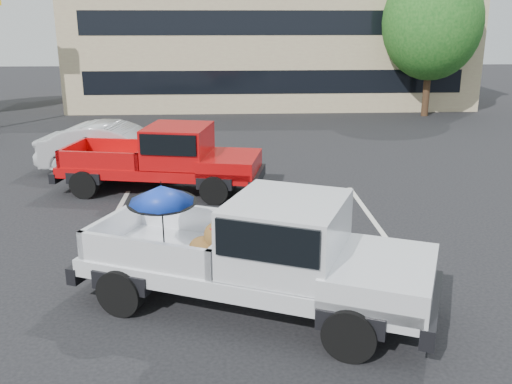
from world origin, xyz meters
TOP-DOWN VIEW (x-y plane):
  - ground at (0.00, 0.00)m, footprint 90.00×90.00m
  - stripe_left at (-3.00, 2.00)m, footprint 0.12×5.00m
  - stripe_right at (3.00, 2.00)m, footprint 0.12×5.00m
  - motel_building at (2.00, 20.99)m, footprint 20.40×8.40m
  - tree_right at (9.00, 16.00)m, footprint 4.46×4.46m
  - tree_back at (6.00, 24.00)m, footprint 4.68×4.68m
  - silver_pickup at (0.32, -2.13)m, footprint 6.00×4.03m
  - red_pickup at (-1.77, 4.43)m, footprint 5.67×2.90m
  - silver_sedan at (-3.62, 6.50)m, footprint 4.67×2.22m

SIDE VIEW (x-z plane):
  - ground at x=0.00m, z-range 0.00..0.00m
  - stripe_left at x=-3.00m, z-range 0.00..0.01m
  - stripe_right at x=3.00m, z-range 0.00..0.01m
  - silver_sedan at x=-3.62m, z-range 0.00..1.48m
  - red_pickup at x=-1.77m, z-range 0.08..1.86m
  - silver_pickup at x=0.32m, z-range 0.02..2.08m
  - motel_building at x=2.00m, z-range 0.06..6.36m
  - tree_right at x=9.00m, z-range 0.82..7.60m
  - tree_back at x=6.00m, z-range 0.86..7.97m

